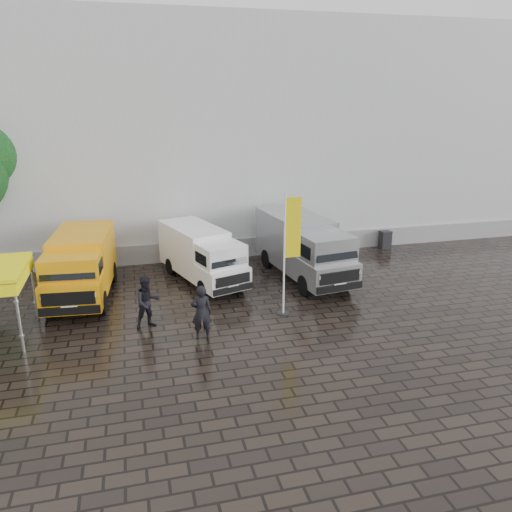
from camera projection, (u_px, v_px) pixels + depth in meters
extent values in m
plane|color=black|center=(276.00, 318.00, 19.06)|extent=(120.00, 120.00, 0.00)
cube|color=silver|center=(237.00, 131.00, 32.48)|extent=(44.00, 16.00, 12.00)
cube|color=gray|center=(270.00, 245.00, 26.72)|extent=(44.00, 0.15, 1.00)
cylinder|color=silver|center=(34.00, 287.00, 18.82)|extent=(0.10, 0.10, 2.44)
cylinder|color=silver|center=(19.00, 319.00, 16.16)|extent=(0.10, 0.10, 2.44)
cylinder|color=black|center=(283.00, 313.00, 19.49)|extent=(0.50, 0.50, 0.04)
cylinder|color=white|center=(284.00, 255.00, 18.77)|extent=(0.07, 0.07, 4.78)
cube|color=yellow|center=(293.00, 228.00, 18.53)|extent=(0.60, 0.03, 2.30)
cube|color=black|center=(385.00, 239.00, 27.85)|extent=(0.59, 0.59, 0.97)
imported|color=black|center=(202.00, 312.00, 17.19)|extent=(0.76, 0.54, 1.98)
imported|color=black|center=(148.00, 302.00, 18.09)|extent=(1.12, 0.98, 1.94)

